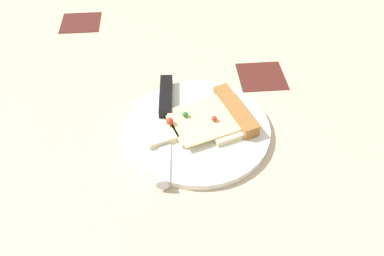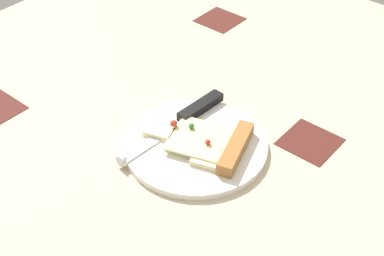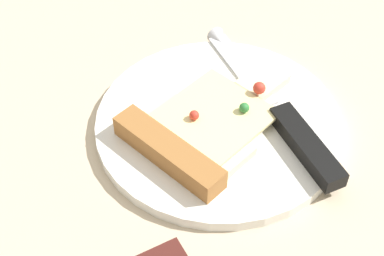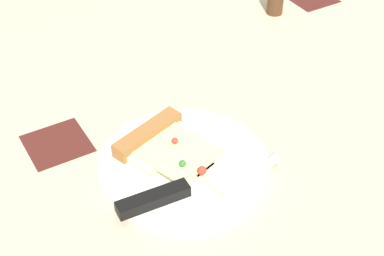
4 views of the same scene
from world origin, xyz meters
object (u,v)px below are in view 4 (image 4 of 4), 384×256
object	(u,v)px
plate	(183,164)
pepper_shaker	(275,0)
knife	(185,189)
pizza_slice	(170,149)

from	to	relation	value
plate	pepper_shaker	world-z (taller)	pepper_shaker
plate	pepper_shaker	xyz separation A→B (cm)	(-38.39, -30.20, 2.26)
pepper_shaker	knife	bearing A→B (deg)	40.77
plate	knife	bearing A→B (deg)	62.35
plate	pizza_slice	xyz separation A→B (cm)	(0.83, -2.45, 1.39)
plate	pizza_slice	world-z (taller)	pizza_slice
plate	knife	xyz separation A→B (cm)	(2.77, 5.29, 1.21)
plate	knife	world-z (taller)	knife
knife	plate	bearing A→B (deg)	156.01
pizza_slice	pepper_shaker	size ratio (longest dim) A/B	3.32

